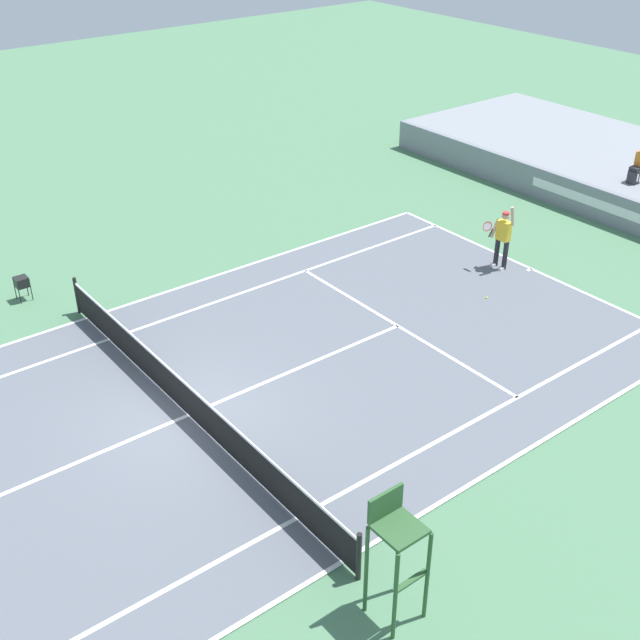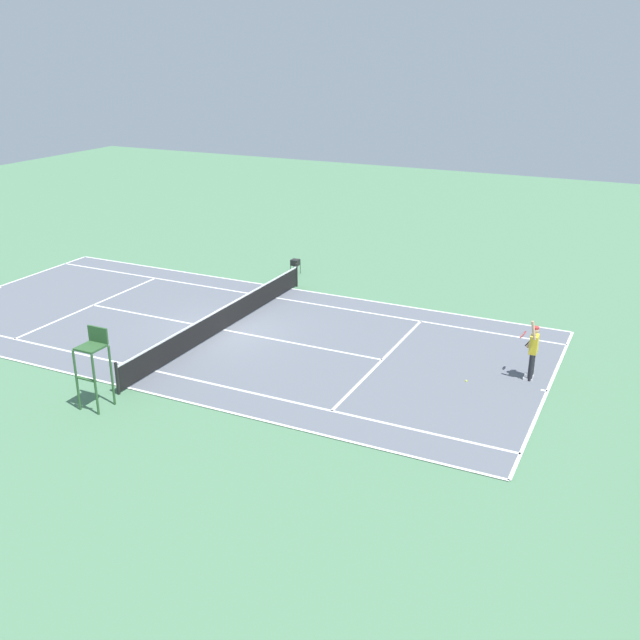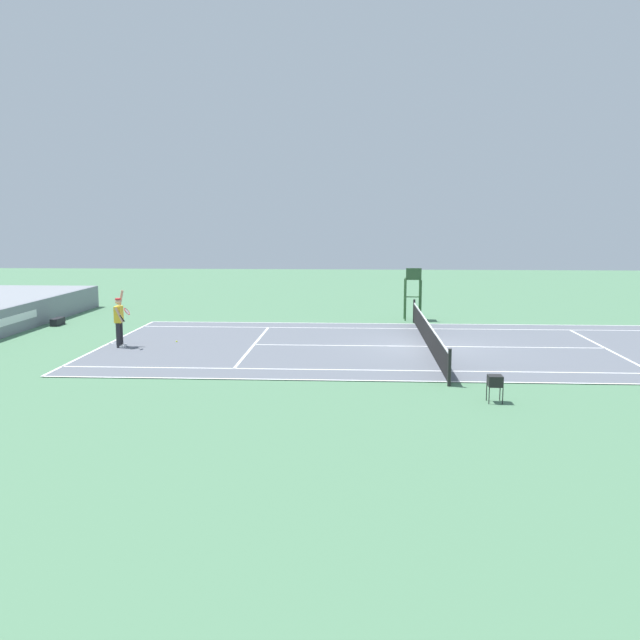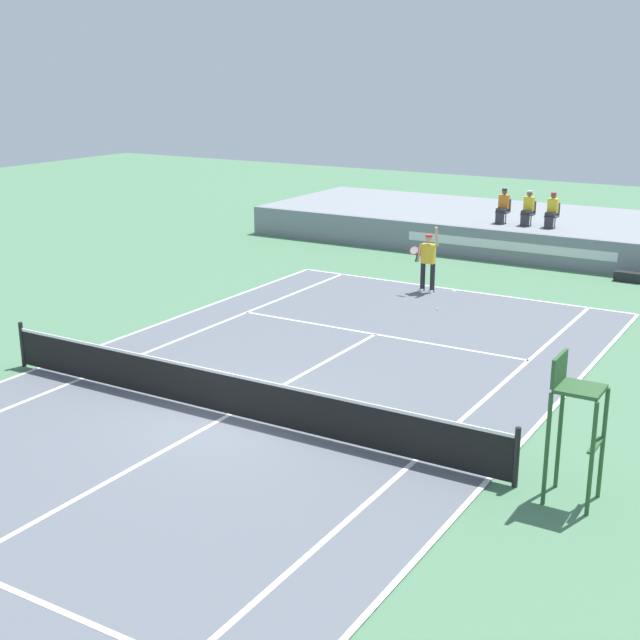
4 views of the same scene
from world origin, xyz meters
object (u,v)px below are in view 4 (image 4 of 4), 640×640
Objects in this scene: umpire_chair at (574,410)px; equipment_bag at (628,277)px; spectator_seated_1 at (528,209)px; spectator_seated_0 at (503,207)px; tennis_ball at (437,309)px; spectator_seated_2 at (552,211)px; tennis_player at (428,261)px.

equipment_bag is at bearing 98.77° from umpire_chair.
spectator_seated_1 reaches higher than equipment_bag.
spectator_seated_0 is at bearing 112.76° from umpire_chair.
tennis_ball is (1.19, -8.63, -1.71)m from spectator_seated_0.
spectator_seated_0 is at bearing 180.00° from spectator_seated_2.
tennis_player is (0.07, -6.85, -0.75)m from spectator_seated_0.
tennis_ball is at bearing -88.44° from spectator_seated_1.
spectator_seated_1 reaches higher than tennis_ball.
tennis_player is (-1.77, -6.85, -0.75)m from spectator_seated_2.
spectator_seated_2 is 8.82m from tennis_ball.
spectator_seated_2 reaches higher than tennis_player.
spectator_seated_1 is 19.24m from umpire_chair.
spectator_seated_0 and spectator_seated_2 have the same top height.
umpire_chair is (6.63, -18.06, -0.19)m from spectator_seated_1.
tennis_player is 13.51m from umpire_chair.
umpire_chair is 2.70× the size of equipment_bag.
tennis_player is 2.31m from tennis_ball.
tennis_player reaches higher than tennis_ball.
tennis_player is 30.63× the size of tennis_ball.
tennis_player is at bearing 123.82° from umpire_chair.
umpire_chair reaches higher than equipment_bag.
tennis_player is at bearing -104.46° from spectator_seated_2.
umpire_chair is at bearing -56.18° from tennis_player.
spectator_seated_1 is at bearing 110.15° from umpire_chair.
equipment_bag is (-2.44, 15.84, -1.40)m from umpire_chair.
spectator_seated_0 is 5.82m from equipment_bag.
umpire_chair is (6.39, -9.43, 1.52)m from tennis_ball.
spectator_seated_2 is at bearing 146.01° from equipment_bag.
spectator_seated_0 is 1.83m from spectator_seated_2.
equipment_bag is (3.30, -2.23, -1.58)m from spectator_seated_2.
umpire_chair is (7.51, -11.21, 0.56)m from tennis_player.
spectator_seated_0 is at bearing 180.00° from spectator_seated_1.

